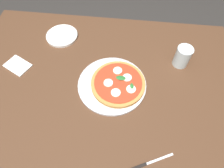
# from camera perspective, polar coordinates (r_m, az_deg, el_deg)

# --- Properties ---
(ground_plane) EXTENTS (6.00, 6.00, 0.00)m
(ground_plane) POSITION_cam_1_polar(r_m,az_deg,el_deg) (1.62, -2.80, -15.37)
(ground_plane) COLOR #2D2B28
(dining_table) EXTENTS (1.40, 1.07, 0.74)m
(dining_table) POSITION_cam_1_polar(r_m,az_deg,el_deg) (1.02, -4.31, -4.26)
(dining_table) COLOR #4C301E
(dining_table) RESTS_ON ground_plane
(serving_tray) EXTENTS (0.33, 0.33, 0.01)m
(serving_tray) POSITION_cam_1_polar(r_m,az_deg,el_deg) (0.95, -0.00, -0.13)
(serving_tray) COLOR silver
(serving_tray) RESTS_ON dining_table
(pizza) EXTENTS (0.26, 0.26, 0.03)m
(pizza) POSITION_cam_1_polar(r_m,az_deg,el_deg) (0.93, 1.83, 0.26)
(pizza) COLOR #C6843F
(pizza) RESTS_ON serving_tray
(plate_white) EXTENTS (0.18, 0.18, 0.01)m
(plate_white) POSITION_cam_1_polar(r_m,az_deg,el_deg) (1.20, -14.57, 13.65)
(plate_white) COLOR white
(plate_white) RESTS_ON dining_table
(napkin) EXTENTS (0.16, 0.14, 0.01)m
(napkin) POSITION_cam_1_polar(r_m,az_deg,el_deg) (1.13, -26.09, 4.91)
(napkin) COLOR white
(napkin) RESTS_ON dining_table
(knife) EXTENTS (0.17, 0.09, 0.01)m
(knife) POSITION_cam_1_polar(r_m,az_deg,el_deg) (0.82, 10.15, -22.24)
(knife) COLOR black
(knife) RESTS_ON dining_table
(glass_cup) EXTENTS (0.08, 0.08, 0.11)m
(glass_cup) POSITION_cam_1_polar(r_m,az_deg,el_deg) (1.05, 20.12, 7.65)
(glass_cup) COLOR silver
(glass_cup) RESTS_ON dining_table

